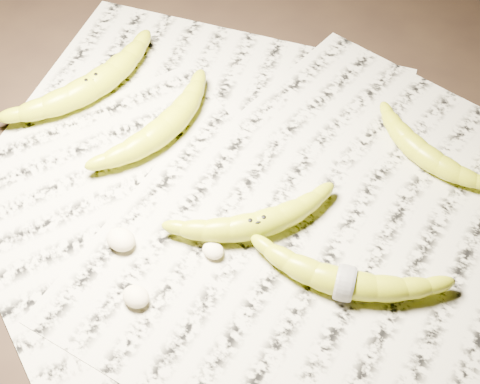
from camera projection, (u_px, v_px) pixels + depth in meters
The scene contains 11 objects.
ground at pixel (237, 214), 0.88m from camera, with size 3.00×3.00×0.00m, color black.
newspaper_patch at pixel (267, 207), 0.89m from camera, with size 0.90×0.70×0.01m, color beige.
banana_left_a at pixel (92, 84), 0.99m from camera, with size 0.24×0.07×0.04m, color #AFBF17, non-canonical shape.
banana_left_b at pixel (165, 126), 0.94m from camera, with size 0.20×0.06×0.04m, color #AFBF17, non-canonical shape.
banana_center at pixel (256, 223), 0.84m from camera, with size 0.20×0.06×0.04m, color #AFBF17, non-canonical shape.
banana_taped at pixel (345, 281), 0.79m from camera, with size 0.21×0.06×0.04m, color #AFBF17, non-canonical shape.
banana_upper_a at pixel (422, 151), 0.92m from camera, with size 0.17×0.05×0.03m, color #AFBF17, non-canonical shape.
measuring_tape at pixel (345, 281), 0.79m from camera, with size 0.05×0.05×0.00m, color white.
flesh_chunk_a at pixel (120, 238), 0.84m from camera, with size 0.04×0.03×0.02m, color beige.
flesh_chunk_b at pixel (136, 295), 0.79m from camera, with size 0.03×0.03×0.02m, color beige.
flesh_chunk_c at pixel (213, 249), 0.83m from camera, with size 0.03×0.02×0.02m, color beige.
Camera 1 is at (0.28, -0.43, 0.72)m, focal length 50.00 mm.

